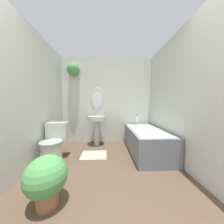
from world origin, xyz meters
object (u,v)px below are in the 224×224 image
shampoo_bottle (137,119)px  potted_plant (47,178)px  toilet (54,144)px  bathtub (146,140)px  pedestal_sink (97,123)px

shampoo_bottle → potted_plant: shampoo_bottle is taller
shampoo_bottle → potted_plant: 2.36m
toilet → bathtub: size_ratio=0.50×
shampoo_bottle → toilet: bearing=-154.0°
pedestal_sink → shampoo_bottle: bearing=2.6°
bathtub → shampoo_bottle: size_ratio=7.16×
toilet → potted_plant: toilet is taller
shampoo_bottle → potted_plant: bearing=-128.3°
pedestal_sink → bathtub: bearing=-23.3°
pedestal_sink → bathtub: pedestal_sink is taller
shampoo_bottle → potted_plant: size_ratio=0.37×
pedestal_sink → toilet: bearing=-130.9°
toilet → shampoo_bottle: (1.81, 0.88, 0.36)m
bathtub → potted_plant: size_ratio=2.65×
toilet → pedestal_sink: bearing=49.1°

